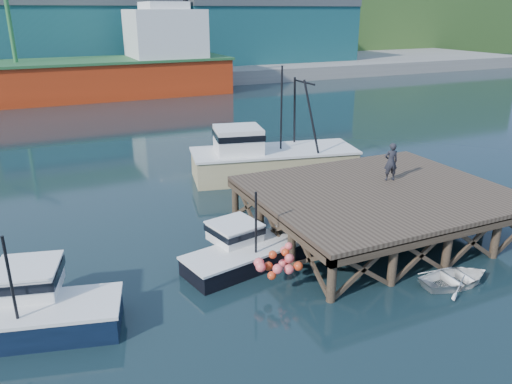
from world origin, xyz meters
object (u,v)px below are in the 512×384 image
dockworker (391,162)px  boat_navy (26,309)px  boat_black (245,250)px  dinghy (456,278)px  trawler (271,155)px

dockworker → boat_navy: bearing=23.9°
boat_black → dinghy: (6.94, -5.24, -0.34)m
boat_navy → dinghy: (15.65, -3.96, -0.48)m
trawler → dockworker: (2.46, -8.82, 1.64)m
boat_navy → trawler: 19.02m
trawler → dockworker: trawler is taller
boat_black → boat_navy: bearing=176.4°
boat_navy → trawler: trawler is taller
boat_navy → dinghy: 16.15m
dockworker → boat_black: bearing=24.5°
dinghy → boat_black: bearing=57.5°
boat_black → trawler: 12.14m
boat_navy → dockworker: dockworker is taller
boat_black → dockworker: (8.82, 1.49, 2.46)m
boat_black → dinghy: bearing=-49.0°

